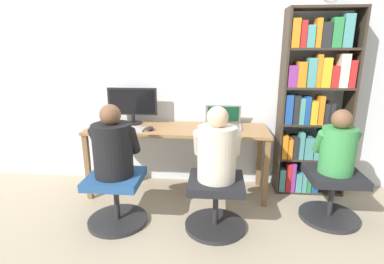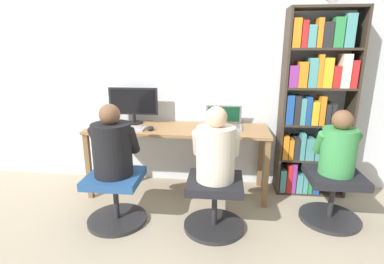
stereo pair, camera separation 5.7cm
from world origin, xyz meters
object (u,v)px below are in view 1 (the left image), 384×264
object	(u,v)px
office_chair_right	(216,201)
person_near_shelf	(338,146)
person_at_laptop	(217,149)
office_chair_side	(332,193)
person_at_monitor	(113,146)
desktop_monitor	(132,104)
keyboard	(123,129)
bookshelf	(312,105)
office_chair_left	(116,196)
laptop	(223,122)

from	to	relation	value
office_chair_right	person_near_shelf	world-z (taller)	person_near_shelf
person_at_laptop	office_chair_side	xyz separation A→B (m)	(1.05, 0.24, -0.47)
office_chair_right	person_at_monitor	xyz separation A→B (m)	(-0.88, 0.01, 0.47)
desktop_monitor	office_chair_right	size ratio (longest dim) A/B	1.01
keyboard	person_at_monitor	distance (m)	0.53
person_at_monitor	bookshelf	distance (m)	2.02
desktop_monitor	person_at_monitor	size ratio (longest dim) A/B	0.87
office_chair_right	bookshelf	xyz separation A→B (m)	(0.96, 0.80, 0.71)
person_near_shelf	person_at_laptop	bearing A→B (deg)	-167.14
office_chair_left	desktop_monitor	bearing A→B (deg)	93.11
bookshelf	office_chair_side	world-z (taller)	bookshelf
office_chair_side	person_near_shelf	size ratio (longest dim) A/B	0.94
office_chair_right	person_at_laptop	bearing A→B (deg)	90.00
person_at_monitor	bookshelf	bearing A→B (deg)	23.23
keyboard	bookshelf	world-z (taller)	bookshelf
laptop	bookshelf	world-z (taller)	bookshelf
office_chair_left	person_at_monitor	xyz separation A→B (m)	(-0.00, 0.00, 0.47)
desktop_monitor	person_near_shelf	world-z (taller)	desktop_monitor
laptop	office_chair_side	xyz separation A→B (m)	(0.99, -0.51, -0.52)
keyboard	bookshelf	size ratio (longest dim) A/B	0.23
person_at_laptop	office_chair_right	bearing A→B (deg)	-90.00
office_chair_side	person_near_shelf	world-z (taller)	person_near_shelf
office_chair_left	person_near_shelf	distance (m)	2.00
desktop_monitor	office_chair_side	distance (m)	2.17
person_at_monitor	office_chair_side	world-z (taller)	person_at_monitor
laptop	office_chair_left	world-z (taller)	laptop
keyboard	office_chair_side	bearing A→B (deg)	-8.32
person_at_monitor	bookshelf	size ratio (longest dim) A/B	0.33
office_chair_right	office_chair_side	bearing A→B (deg)	12.89
person_at_monitor	office_chair_side	bearing A→B (deg)	6.77
office_chair_right	office_chair_side	xyz separation A→B (m)	(1.05, 0.24, 0.00)
desktop_monitor	bookshelf	world-z (taller)	bookshelf
desktop_monitor	person_at_laptop	world-z (taller)	desktop_monitor
bookshelf	person_at_monitor	bearing A→B (deg)	-156.77
office_chair_right	person_at_monitor	size ratio (longest dim) A/B	0.85
desktop_monitor	keyboard	distance (m)	0.34
person_at_laptop	office_chair_side	size ratio (longest dim) A/B	1.17
office_chair_left	person_at_laptop	world-z (taller)	person_at_laptop
person_at_monitor	person_at_laptop	size ratio (longest dim) A/B	1.00
office_chair_right	bookshelf	size ratio (longest dim) A/B	0.28
person_at_laptop	bookshelf	distance (m)	1.27
laptop	keyboard	distance (m)	1.04
keyboard	person_at_monitor	size ratio (longest dim) A/B	0.69
person_near_shelf	office_chair_side	bearing A→B (deg)	-90.00
office_chair_left	office_chair_right	size ratio (longest dim) A/B	1.00
keyboard	desktop_monitor	bearing A→B (deg)	83.18
desktop_monitor	keyboard	xyz separation A→B (m)	(-0.03, -0.27, -0.20)
laptop	office_chair_left	bearing A→B (deg)	-141.53
person_at_laptop	office_chair_side	distance (m)	1.18
person_at_monitor	keyboard	bearing A→B (deg)	98.19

